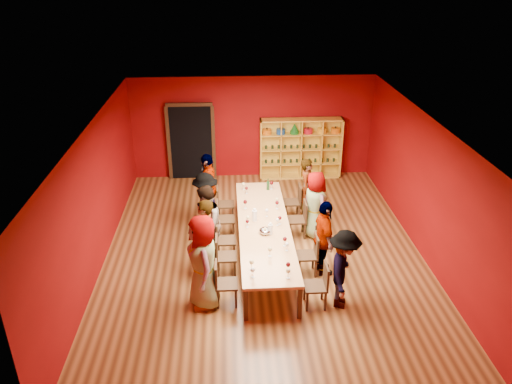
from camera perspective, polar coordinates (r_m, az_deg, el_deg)
room_shell at (r=10.48m, az=0.96°, el=-0.25°), size 7.10×9.10×3.04m
tasting_table at (r=10.85m, az=0.93°, el=-4.07°), size 1.10×4.50×0.75m
doorway at (r=14.73m, az=-7.40°, el=5.71°), size 1.40×0.17×2.30m
shelving_unit at (r=14.79m, az=5.10°, el=5.33°), size 2.40×0.40×1.80m
chair_person_left_0 at (r=9.54m, az=-3.87°, el=-10.15°), size 0.42×0.42×0.89m
person_left_0 at (r=9.31m, az=-6.06°, el=-7.97°), size 0.68×1.00×1.88m
chair_person_left_1 at (r=10.33m, az=-3.87°, el=-7.09°), size 0.42×0.42×0.89m
person_left_1 at (r=10.15m, az=-5.92°, el=-5.38°), size 0.61×0.73×1.73m
chair_person_left_2 at (r=10.88m, az=-3.86°, el=-5.26°), size 0.42×0.42×0.89m
person_left_2 at (r=10.71m, az=-5.73°, el=-3.63°), size 0.60×0.90×1.72m
chair_person_left_3 at (r=11.72m, az=-3.86°, el=-2.87°), size 0.42×0.42×0.89m
person_left_3 at (r=11.59m, az=-5.74°, el=-1.57°), size 0.75×1.12×1.61m
chair_person_left_4 at (r=12.41m, az=-3.86°, el=-1.16°), size 0.42×0.42×0.89m
person_left_4 at (r=12.25m, az=-5.47°, el=0.46°), size 0.55×1.08×1.78m
chair_person_right_0 at (r=9.55m, az=7.30°, el=-10.31°), size 0.42×0.42×0.89m
person_right_0 at (r=9.46m, az=9.96°, el=-8.69°), size 0.70×1.10×1.58m
chair_person_right_1 at (r=10.42m, az=6.27°, el=-6.90°), size 0.42×0.42×0.89m
person_right_1 at (r=10.29m, az=7.77°, el=-5.28°), size 0.55×1.01×1.65m
chair_person_right_3 at (r=11.73m, az=5.07°, el=-2.89°), size 0.42×0.42×0.89m
person_right_3 at (r=11.64m, az=6.76°, el=-1.46°), size 0.72×0.90×1.63m
chair_person_right_4 at (r=12.54m, az=4.48°, el=-0.89°), size 0.42×0.42×0.89m
person_right_4 at (r=12.46m, az=5.88°, el=0.37°), size 0.61×0.70×1.58m
wine_glass_0 at (r=12.19m, az=-1.09°, el=0.40°), size 0.08×0.08×0.19m
wine_glass_1 at (r=10.03m, az=3.31°, el=-5.44°), size 0.09×0.09×0.21m
wine_glass_2 at (r=9.09m, az=3.71°, el=-9.01°), size 0.09×0.09×0.22m
wine_glass_3 at (r=10.40m, az=1.04°, el=-4.32°), size 0.07×0.07×0.18m
wine_glass_4 at (r=12.39m, az=-1.45°, el=0.86°), size 0.08×0.08×0.19m
wine_glass_5 at (r=9.30m, az=-0.51°, el=-8.06°), size 0.09×0.09×0.22m
wine_glass_6 at (r=11.63m, az=2.42°, el=-0.90°), size 0.08×0.08×0.19m
wine_glass_7 at (r=10.77m, az=2.47°, el=-3.24°), size 0.07×0.07×0.18m
wine_glass_8 at (r=11.45m, az=2.42°, el=-1.27°), size 0.08×0.08×0.21m
wine_glass_9 at (r=11.45m, az=-1.24°, el=-1.19°), size 0.09×0.09×0.22m
wine_glass_10 at (r=9.88m, az=3.56°, el=-6.03°), size 0.08×0.08×0.19m
wine_glass_11 at (r=10.81m, az=2.73°, el=-3.02°), size 0.08×0.08×0.20m
wine_glass_12 at (r=9.26m, az=3.69°, el=-8.33°), size 0.09×0.09×0.21m
wine_glass_13 at (r=10.69m, az=-1.00°, el=-3.41°), size 0.08×0.08×0.19m
wine_glass_14 at (r=10.84m, az=-0.93°, el=-2.97°), size 0.07×0.07×0.18m
wine_glass_15 at (r=9.69m, az=1.59°, el=-6.60°), size 0.08×0.08×0.21m
wine_glass_16 at (r=11.12m, az=1.24°, el=-2.17°), size 0.08×0.08×0.20m
wine_glass_17 at (r=12.43m, az=1.79°, el=0.99°), size 0.08×0.08×0.21m
wine_glass_18 at (r=9.10m, az=-0.36°, el=-8.92°), size 0.09×0.09×0.21m
spittoon_bowl at (r=10.50m, az=1.06°, el=-4.46°), size 0.26×0.26×0.15m
carafe_a at (r=10.95m, az=-0.16°, el=-2.67°), size 0.15×0.15×0.29m
carafe_b at (r=10.45m, az=1.65°, el=-4.25°), size 0.13×0.13×0.26m
wine_bottle at (r=12.40m, az=1.38°, el=0.74°), size 0.09×0.09×0.29m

